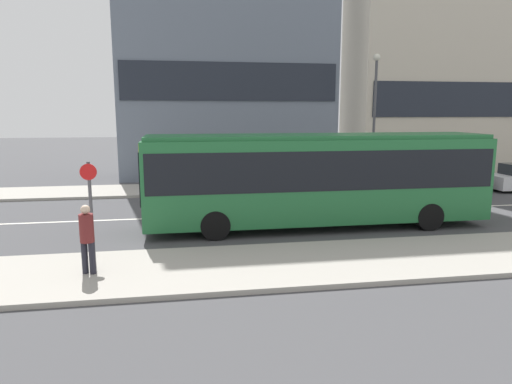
# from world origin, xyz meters

# --- Properties ---
(ground_plane) EXTENTS (120.00, 120.00, 0.00)m
(ground_plane) POSITION_xyz_m (0.00, 0.00, 0.00)
(ground_plane) COLOR #444447
(sidewalk_near) EXTENTS (44.00, 3.50, 0.13)m
(sidewalk_near) POSITION_xyz_m (0.00, -6.25, 0.07)
(sidewalk_near) COLOR #A39E93
(sidewalk_near) RESTS_ON ground_plane
(sidewalk_far) EXTENTS (44.00, 3.50, 0.13)m
(sidewalk_far) POSITION_xyz_m (0.00, 6.25, 0.07)
(sidewalk_far) COLOR #A39E93
(sidewalk_far) RESTS_ON ground_plane
(lane_centerline) EXTENTS (41.80, 0.16, 0.01)m
(lane_centerline) POSITION_xyz_m (0.00, 0.00, 0.00)
(lane_centerline) COLOR silver
(lane_centerline) RESTS_ON ground_plane
(apartment_block_left_tower) EXTENTS (13.18, 4.64, 21.09)m
(apartment_block_left_tower) POSITION_xyz_m (1.37, 11.78, 10.54)
(apartment_block_left_tower) COLOR slate
(apartment_block_left_tower) RESTS_ON ground_plane
(apartment_block_right_tower) EXTENTS (20.00, 4.82, 17.59)m
(apartment_block_right_tower) POSITION_xyz_m (19.75, 11.87, 8.79)
(apartment_block_right_tower) COLOR beige
(apartment_block_right_tower) RESTS_ON ground_plane
(city_bus) EXTENTS (12.01, 2.46, 3.29)m
(city_bus) POSITION_xyz_m (3.05, -2.29, 1.90)
(city_bus) COLOR #236B38
(city_bus) RESTS_ON ground_plane
(parked_car_0) EXTENTS (4.56, 1.74, 1.41)m
(parked_car_0) POSITION_xyz_m (11.25, 3.51, 0.66)
(parked_car_0) COLOR black
(parked_car_0) RESTS_ON ground_plane
(pedestrian_near_stop) EXTENTS (0.34, 0.34, 1.72)m
(pedestrian_near_stop) POSITION_xyz_m (-3.99, -6.31, 1.11)
(pedestrian_near_stop) COLOR #23232D
(pedestrian_near_stop) RESTS_ON sidewalk_near
(bus_stop_sign) EXTENTS (0.44, 0.12, 2.62)m
(bus_stop_sign) POSITION_xyz_m (-4.13, -4.91, 1.67)
(bus_stop_sign) COLOR #4C4C51
(bus_stop_sign) RESTS_ON sidewalk_near
(street_lamp) EXTENTS (0.36, 0.36, 6.89)m
(street_lamp) POSITION_xyz_m (8.53, 5.51, 4.34)
(street_lamp) COLOR #4C4C51
(street_lamp) RESTS_ON sidewalk_far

